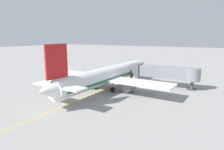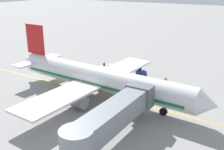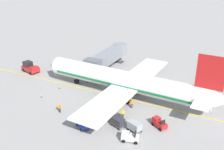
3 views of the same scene
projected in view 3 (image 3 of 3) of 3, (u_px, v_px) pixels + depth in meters
The scene contains 15 objects.
ground_plane at pixel (131, 100), 48.21m from camera, with size 400.00×400.00×0.00m, color gray.
gate_lead_in_line at pixel (131, 100), 48.21m from camera, with size 0.24×80.00×0.01m, color gold.
parked_airliner at pixel (125, 81), 48.32m from camera, with size 30.21×37.32×10.63m.
jet_bridge at pixel (108, 57), 60.33m from camera, with size 16.03×3.50×4.98m.
pushback_tractor at pixel (30, 67), 60.40m from camera, with size 3.19×4.80×2.40m.
baggage_tug_lead at pixel (130, 137), 36.64m from camera, with size 1.81×2.72×1.62m.
baggage_tug_trailing at pixel (159, 123), 39.85m from camera, with size 2.34×2.76×1.62m.
baggage_tug_spare at pixel (82, 123), 39.78m from camera, with size 2.40×2.74×1.62m.
baggage_cart_front at pixel (118, 121), 39.86m from camera, with size 2.01×2.95×1.58m.
baggage_cart_second_in_train at pixel (135, 126), 38.74m from camera, with size 2.01×2.95×1.58m.
ground_crew_wing_walker at pixel (123, 113), 42.07m from camera, with size 0.41×0.68×1.69m.
ground_crew_loader at pixel (132, 103), 45.16m from camera, with size 0.44×0.67×1.69m.
ground_crew_marshaller at pixel (59, 107), 43.74m from camera, with size 0.34×0.72×1.69m.
safety_cone_nose_left at pixel (41, 96), 49.08m from camera, with size 0.36×0.36×0.59m.
safety_cone_nose_right at pixel (59, 87), 52.50m from camera, with size 0.36×0.36×0.59m.
Camera 3 is at (-39.54, -16.04, 23.20)m, focal length 41.39 mm.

